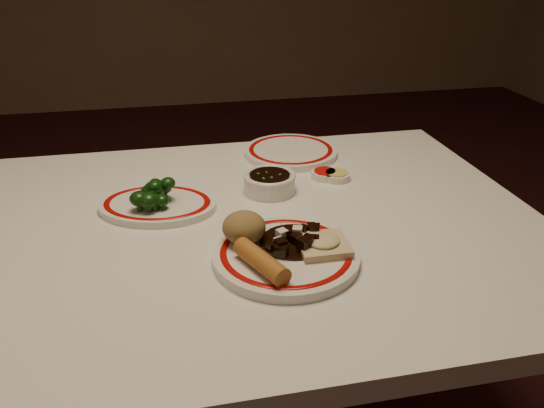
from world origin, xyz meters
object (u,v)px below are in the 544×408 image
Objects in this scene: fried_wonton at (323,244)px; main_plate at (286,255)px; dining_table at (243,261)px; spring_roll at (261,261)px; stirfry_heap at (296,240)px; rice_mound at (244,227)px; broccoli_plate at (157,205)px; soy_bowl at (270,183)px; broccoli_pile at (153,192)px.

main_plate is at bearing 175.88° from fried_wonton.
dining_table is 0.19m from main_plate.
spring_roll reaches higher than fried_wonton.
stirfry_heap is at bearing 40.91° from main_plate.
main_plate is at bearing -70.77° from dining_table.
dining_table is at bearing 126.59° from fried_wonton.
rice_mound reaches higher than fried_wonton.
spring_roll is (-0.05, -0.05, 0.02)m from main_plate.
broccoli_plate is at bearing 127.67° from rice_mound.
rice_mound is 0.63× the size of stirfry_heap.
soy_bowl reaches higher than broccoli_plate.
broccoli_pile is (-0.17, 0.08, 0.13)m from dining_table.
main_plate is 0.07m from spring_roll.
dining_table is 10.71× the size of soy_bowl.
fried_wonton is 0.37m from broccoli_plate.
stirfry_heap reaches higher than soy_bowl.
main_plate is 2.50× the size of spring_roll.
main_plate is 0.28m from soy_bowl.
rice_mound is at bearing 157.43° from fried_wonton.
dining_table is 0.23m from fried_wonton.
broccoli_pile reaches higher than broccoli_plate.
spring_roll is at bearing -103.80° from soy_bowl.
broccoli_plate is at bearing 151.08° from dining_table.
main_plate is 3.12× the size of broccoli_pile.
dining_table is 13.84× the size of fried_wonton.
broccoli_pile is at bearing 96.24° from spring_roll.
broccoli_pile is (-0.01, -0.01, 0.03)m from broccoli_plate.
soy_bowl is at bearing 68.00° from rice_mound.
main_plate is 1.06× the size of broccoli_plate.
rice_mound is 0.69× the size of soy_bowl.
rice_mound is (-0.01, -0.11, 0.14)m from dining_table.
spring_roll is at bearing -138.28° from stirfry_heap.
rice_mound is at bearing -95.91° from dining_table.
stirfry_heap reaches higher than dining_table.
dining_table is 0.19m from soy_bowl.
rice_mound is 0.65× the size of spring_roll.
broccoli_plate is at bearing 136.37° from stirfry_heap.
broccoli_pile is (-0.24, 0.22, 0.01)m from stirfry_heap.
broccoli_plate is 2.95× the size of broccoli_pile.
stirfry_heap is at bearing -91.37° from soy_bowl.
spring_roll is 0.33m from broccoli_plate.
spring_roll is 0.33m from broccoli_pile.
main_plate is at bearing -37.10° from rice_mound.
dining_table is 10.05× the size of spring_roll.
soy_bowl reaches higher than main_plate.
stirfry_heap reaches higher than fried_wonton.
broccoli_pile is 0.85× the size of soy_bowl.
stirfry_heap is 0.33m from broccoli_pile.
main_plate is 0.33m from broccoli_pile.
broccoli_pile is 0.25m from soy_bowl.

